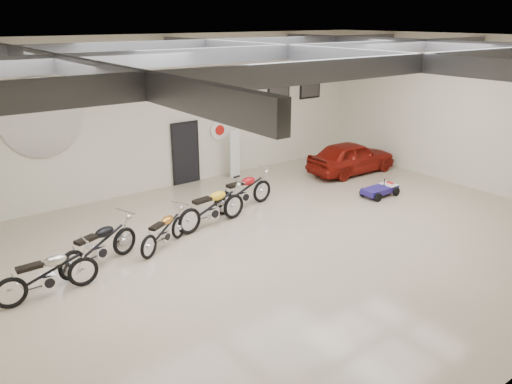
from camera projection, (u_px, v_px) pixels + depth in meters
floor at (284, 245)px, 12.68m from camera, size 16.00×12.00×0.01m
ceiling at (288, 40)px, 11.02m from camera, size 16.00×12.00×0.01m
back_wall at (169, 113)px, 16.40m from camera, size 16.00×0.02×5.00m
right_wall at (473, 113)px, 16.35m from camera, size 0.02×12.00×5.00m
ceiling_beams at (288, 52)px, 11.10m from camera, size 15.80×11.80×0.32m
door at (185, 154)px, 17.12m from camera, size 0.92×0.08×2.10m
logo_plaque at (41, 118)px, 14.01m from camera, size 2.30×0.06×1.16m
poster_left at (244, 88)px, 17.85m from camera, size 1.05×0.08×1.35m
poster_mid at (279, 84)px, 18.75m from camera, size 1.05×0.08×1.35m
poster_right at (310, 81)px, 19.65m from camera, size 1.05×0.08×1.35m
oil_sign at (219, 130)px, 17.69m from camera, size 0.72×0.10×0.72m
banner_stand at (235, 153)px, 17.82m from camera, size 0.51×0.30×1.77m
motorcycle_silver at (47, 273)px, 10.19m from camera, size 2.07×0.66×1.07m
motorcycle_black at (99, 244)px, 11.43m from camera, size 2.24×1.34×1.12m
motorcycle_gold at (164, 230)px, 12.40m from camera, size 1.90×1.39×0.96m
motorcycle_yellow at (212, 206)px, 13.68m from camera, size 2.31×0.98×1.16m
motorcycle_red at (243, 190)px, 14.96m from camera, size 2.26×0.92×1.14m
go_kart at (383, 187)px, 16.15m from camera, size 1.59×0.73×0.57m
vintage_car at (351, 157)px, 18.40m from camera, size 1.55×3.58×1.20m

